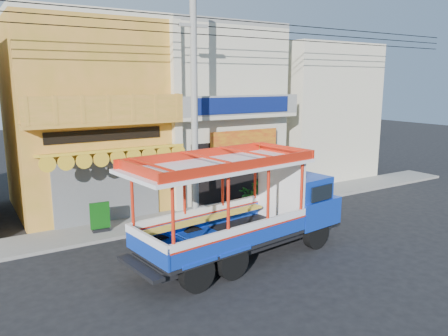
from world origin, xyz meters
name	(u,v)px	position (x,y,z in m)	size (l,w,h in m)	color
ground	(265,243)	(0.00, 0.00, 0.00)	(90.00, 90.00, 0.00)	black
sidewalk	(209,212)	(0.00, 4.00, 0.06)	(30.00, 2.00, 0.12)	slate
shophouse_left	(84,115)	(-4.00, 7.96, 4.11)	(6.00, 7.50, 8.24)	#AE8B26
shophouse_right	(204,111)	(2.00, 7.96, 4.11)	(6.00, 6.75, 8.24)	beige
party_pilaster	(177,120)	(-1.00, 4.85, 4.00)	(0.35, 0.30, 8.00)	beige
filler_building_right	(306,112)	(9.00, 8.00, 3.80)	(6.00, 6.00, 7.60)	beige
utility_pole	(198,96)	(-0.85, 3.30, 5.03)	(28.00, 0.26, 9.00)	gray
songthaew_truck	(254,205)	(-0.93, -0.59, 1.67)	(7.66, 3.32, 3.46)	black
green_sign	(100,219)	(-4.67, 3.91, 0.58)	(0.72, 0.38, 1.10)	black
potted_plant_a	(249,194)	(1.98, 3.86, 0.64)	(0.93, 0.81, 1.03)	#195418
potted_plant_c	(256,190)	(2.75, 4.38, 0.60)	(0.54, 0.54, 0.96)	#195418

